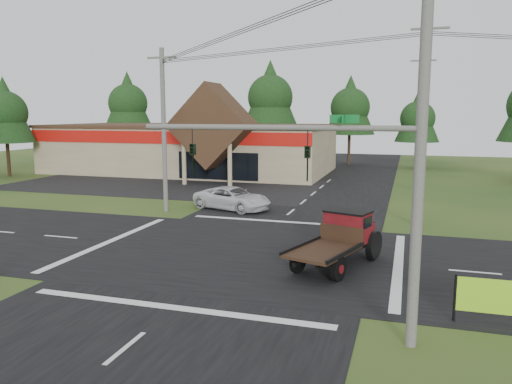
% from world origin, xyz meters
% --- Properties ---
extents(ground, '(120.00, 120.00, 0.00)m').
position_xyz_m(ground, '(0.00, 0.00, 0.00)').
color(ground, '#244318').
rests_on(ground, ground).
extents(road_ns, '(12.00, 120.00, 0.02)m').
position_xyz_m(road_ns, '(0.00, 0.00, 0.01)').
color(road_ns, black).
rests_on(road_ns, ground).
extents(road_ew, '(120.00, 12.00, 0.02)m').
position_xyz_m(road_ew, '(0.00, 0.00, 0.01)').
color(road_ew, black).
rests_on(road_ew, ground).
extents(parking_apron, '(28.00, 14.00, 0.02)m').
position_xyz_m(parking_apron, '(-14.00, 19.00, 0.01)').
color(parking_apron, black).
rests_on(parking_apron, ground).
extents(cvs_building, '(30.40, 18.20, 9.19)m').
position_xyz_m(cvs_building, '(-15.70, 29.57, 2.78)').
color(cvs_building, '#9C8869').
rests_on(cvs_building, ground).
extents(traffic_signal_mast, '(8.12, 0.24, 7.00)m').
position_xyz_m(traffic_signal_mast, '(5.82, -7.50, 4.43)').
color(traffic_signal_mast, '#595651').
rests_on(traffic_signal_mast, ground).
extents(utility_pole_nr, '(2.00, 0.30, 11.00)m').
position_xyz_m(utility_pole_nr, '(7.50, -7.50, 5.64)').
color(utility_pole_nr, '#595651').
rests_on(utility_pole_nr, ground).
extents(utility_pole_nw, '(2.00, 0.30, 10.50)m').
position_xyz_m(utility_pole_nw, '(-8.00, 8.00, 5.39)').
color(utility_pole_nw, '#595651').
rests_on(utility_pole_nw, ground).
extents(utility_pole_ne, '(2.00, 0.30, 11.50)m').
position_xyz_m(utility_pole_ne, '(8.00, 8.00, 5.89)').
color(utility_pole_ne, '#595651').
rests_on(utility_pole_ne, ground).
extents(utility_pole_n, '(2.00, 0.30, 11.20)m').
position_xyz_m(utility_pole_n, '(8.00, 22.00, 5.74)').
color(utility_pole_n, '#595651').
rests_on(utility_pole_n, ground).
extents(tree_row_a, '(6.72, 6.72, 12.12)m').
position_xyz_m(tree_row_a, '(-30.00, 40.00, 8.05)').
color(tree_row_a, '#332316').
rests_on(tree_row_a, ground).
extents(tree_row_b, '(5.60, 5.60, 10.10)m').
position_xyz_m(tree_row_b, '(-20.00, 42.00, 6.70)').
color(tree_row_b, '#332316').
rests_on(tree_row_b, ground).
extents(tree_row_c, '(7.28, 7.28, 13.13)m').
position_xyz_m(tree_row_c, '(-10.00, 41.00, 8.72)').
color(tree_row_c, '#332316').
rests_on(tree_row_c, ground).
extents(tree_row_d, '(6.16, 6.16, 11.11)m').
position_xyz_m(tree_row_d, '(0.00, 42.00, 7.38)').
color(tree_row_d, '#332316').
rests_on(tree_row_d, ground).
extents(tree_row_e, '(5.04, 5.04, 9.09)m').
position_xyz_m(tree_row_e, '(8.00, 40.00, 6.03)').
color(tree_row_e, '#332316').
rests_on(tree_row_e, ground).
extents(tree_side_w, '(5.60, 5.60, 10.10)m').
position_xyz_m(tree_side_w, '(-32.00, 20.00, 6.70)').
color(tree_side_w, '#332316').
rests_on(tree_side_w, ground).
extents(antique_flatbed_truck, '(3.70, 5.85, 2.29)m').
position_xyz_m(antique_flatbed_truck, '(4.47, -0.89, 1.14)').
color(antique_flatbed_truck, '#4F0B10').
rests_on(antique_flatbed_truck, ground).
extents(white_pickup, '(5.91, 3.99, 1.50)m').
position_xyz_m(white_pickup, '(-4.01, 9.92, 0.75)').
color(white_pickup, silver).
rests_on(white_pickup, ground).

